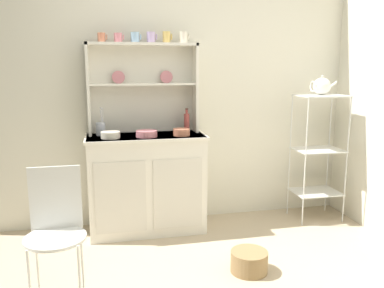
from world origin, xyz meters
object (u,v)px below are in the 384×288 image
(bakers_rack, at_px, (318,145))
(bowl_mixing_large, at_px, (111,135))
(jam_bottle, at_px, (187,122))
(porcelain_teapot, at_px, (322,86))
(hutch_cabinet, at_px, (147,182))
(wire_chair, at_px, (56,224))
(floor_basket, at_px, (249,262))
(utensil_jar, at_px, (101,128))
(hutch_shelf_unit, at_px, (143,82))
(cup_terracotta_0, at_px, (102,37))

(bakers_rack, xyz_separation_m, bowl_mixing_large, (-1.89, -0.02, 0.17))
(jam_bottle, height_order, porcelain_teapot, porcelain_teapot)
(hutch_cabinet, distance_m, wire_chair, 1.20)
(bakers_rack, bearing_deg, floor_basket, -139.15)
(floor_basket, height_order, utensil_jar, utensil_jar)
(bowl_mixing_large, bearing_deg, bakers_rack, 0.56)
(utensil_jar, bearing_deg, hutch_shelf_unit, 12.99)
(hutch_cabinet, relative_size, utensil_jar, 4.26)
(porcelain_teapot, bearing_deg, wire_chair, -157.10)
(utensil_jar, bearing_deg, jam_bottle, 0.62)
(bakers_rack, relative_size, wire_chair, 1.39)
(hutch_shelf_unit, bearing_deg, utensil_jar, -167.01)
(hutch_cabinet, distance_m, bakers_rack, 1.62)
(hutch_cabinet, relative_size, bowl_mixing_large, 6.49)
(hutch_shelf_unit, relative_size, cup_terracotta_0, 12.04)
(hutch_cabinet, relative_size, wire_chair, 1.20)
(utensil_jar, bearing_deg, wire_chair, -104.38)
(hutch_cabinet, distance_m, floor_basket, 1.15)
(bowl_mixing_large, relative_size, jam_bottle, 0.72)
(bakers_rack, xyz_separation_m, wire_chair, (-2.25, -0.95, -0.20))
(hutch_shelf_unit, distance_m, utensil_jar, 0.55)
(floor_basket, bearing_deg, hutch_cabinet, 124.73)
(hutch_cabinet, distance_m, bowl_mixing_large, 0.54)
(hutch_shelf_unit, relative_size, porcelain_teapot, 3.83)
(bakers_rack, distance_m, wire_chair, 2.45)
(hutch_shelf_unit, distance_m, wire_chair, 1.55)
(jam_bottle, bearing_deg, bakers_rack, -6.57)
(cup_terracotta_0, xyz_separation_m, utensil_jar, (-0.04, -0.04, -0.75))
(wire_chair, bearing_deg, hutch_shelf_unit, 58.77)
(bakers_rack, bearing_deg, wire_chair, -157.12)
(jam_bottle, bearing_deg, bowl_mixing_large, -166.62)
(hutch_cabinet, height_order, porcelain_teapot, porcelain_teapot)
(hutch_shelf_unit, height_order, jam_bottle, hutch_shelf_unit)
(bakers_rack, relative_size, floor_basket, 4.47)
(hutch_cabinet, height_order, cup_terracotta_0, cup_terracotta_0)
(floor_basket, distance_m, cup_terracotta_0, 2.12)
(wire_chair, relative_size, utensil_jar, 3.56)
(wire_chair, xyz_separation_m, utensil_jar, (0.28, 1.08, 0.40))
(wire_chair, distance_m, floor_basket, 1.35)
(hutch_cabinet, height_order, bakers_rack, bakers_rack)
(bowl_mixing_large, distance_m, utensil_jar, 0.17)
(hutch_cabinet, relative_size, floor_basket, 3.85)
(wire_chair, xyz_separation_m, bowl_mixing_large, (0.36, 0.93, 0.37))
(cup_terracotta_0, bearing_deg, floor_basket, -46.86)
(bowl_mixing_large, height_order, utensil_jar, utensil_jar)
(bakers_rack, xyz_separation_m, floor_basket, (-0.98, -0.84, -0.64))
(hutch_shelf_unit, bearing_deg, jam_bottle, -11.78)
(jam_bottle, distance_m, porcelain_teapot, 1.27)
(hutch_cabinet, xyz_separation_m, utensil_jar, (-0.37, 0.08, 0.48))
(hutch_cabinet, relative_size, bakers_rack, 0.86)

